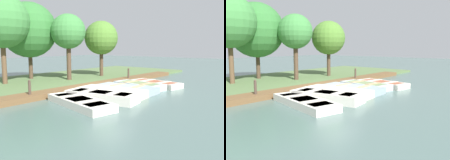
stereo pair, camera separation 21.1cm
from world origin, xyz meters
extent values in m
plane|color=#4C6660|center=(0.00, 0.00, 0.00)|extent=(80.00, 80.00, 0.00)
cube|color=#567042|center=(-5.00, 0.00, 0.08)|extent=(8.00, 24.00, 0.17)
cube|color=brown|center=(-1.20, 0.00, 0.13)|extent=(1.06, 17.10, 0.25)
cube|color=silver|center=(1.43, -3.56, 0.15)|extent=(3.72, 1.86, 0.30)
cube|color=beige|center=(1.43, -3.56, 0.29)|extent=(3.04, 1.48, 0.02)
cube|color=beige|center=(2.09, -3.70, 0.31)|extent=(0.57, 1.10, 0.03)
cube|color=beige|center=(0.77, -3.42, 0.31)|extent=(0.57, 1.10, 0.03)
cube|color=silver|center=(1.48, -2.29, 0.20)|extent=(3.47, 1.59, 0.41)
cube|color=#994C33|center=(1.48, -2.29, 0.39)|extent=(2.84, 1.26, 0.03)
cube|color=beige|center=(2.11, -2.19, 0.42)|extent=(0.49, 1.01, 0.03)
cube|color=beige|center=(0.86, -2.40, 0.42)|extent=(0.49, 1.01, 0.03)
cube|color=beige|center=(1.15, -1.13, 0.19)|extent=(3.48, 1.52, 0.37)
cube|color=#4C709E|center=(1.15, -1.13, 0.36)|extent=(2.85, 1.20, 0.03)
cube|color=beige|center=(1.79, -1.07, 0.38)|extent=(0.45, 1.11, 0.03)
cube|color=beige|center=(0.51, -1.20, 0.38)|extent=(0.45, 1.11, 0.03)
cube|color=#8C9EA8|center=(1.08, 0.19, 0.17)|extent=(3.32, 1.39, 0.33)
cube|color=teal|center=(1.08, 0.19, 0.32)|extent=(2.72, 1.09, 0.03)
cube|color=tan|center=(1.70, 0.22, 0.34)|extent=(0.38, 1.14, 0.03)
cube|color=tan|center=(0.46, 0.16, 0.34)|extent=(0.38, 1.14, 0.03)
cube|color=#B2BCC1|center=(1.03, 1.44, 0.17)|extent=(3.05, 1.49, 0.35)
cube|color=#6B7F51|center=(1.03, 1.44, 0.33)|extent=(2.49, 1.18, 0.03)
cube|color=tan|center=(1.58, 1.38, 0.36)|extent=(0.41, 1.12, 0.03)
cube|color=tan|center=(0.47, 1.50, 0.36)|extent=(0.41, 1.12, 0.03)
cube|color=beige|center=(1.30, 2.83, 0.15)|extent=(3.30, 1.68, 0.30)
cube|color=#994C33|center=(1.30, 2.83, 0.29)|extent=(2.70, 1.33, 0.02)
cube|color=beige|center=(1.90, 2.74, 0.31)|extent=(0.49, 1.14, 0.03)
cube|color=beige|center=(0.71, 2.93, 0.31)|extent=(0.49, 1.14, 0.03)
cylinder|color=#47382D|center=(-1.11, -4.20, 0.42)|extent=(0.12, 0.12, 0.85)
sphere|color=#47382D|center=(-1.11, -4.20, 0.87)|extent=(0.11, 0.11, 0.11)
cylinder|color=#47382D|center=(-1.11, 3.39, 0.42)|extent=(0.12, 0.12, 0.85)
sphere|color=#47382D|center=(-1.11, 3.39, 0.87)|extent=(0.11, 0.11, 0.11)
cylinder|color=brown|center=(-5.67, -2.97, 1.49)|extent=(0.28, 0.28, 2.99)
sphere|color=#3D7F3D|center=(-5.67, -2.97, 3.87)|extent=(3.19, 3.19, 3.19)
cylinder|color=#4C3828|center=(-6.50, -0.65, 1.23)|extent=(0.27, 0.27, 2.46)
sphere|color=#337033|center=(-6.50, -0.65, 3.49)|extent=(3.72, 3.72, 3.72)
cylinder|color=#4C3828|center=(-4.08, 0.70, 1.37)|extent=(0.30, 0.30, 2.74)
sphere|color=#3D7F3D|center=(-4.08, 0.70, 3.37)|extent=(2.30, 2.30, 2.30)
cylinder|color=#4C3828|center=(-3.90, 3.76, 1.17)|extent=(0.27, 0.27, 2.33)
sphere|color=#4C7A2D|center=(-3.90, 3.76, 3.02)|extent=(2.52, 2.52, 2.52)
camera|label=1|loc=(8.71, -10.37, 2.41)|focal=40.00mm
camera|label=2|loc=(8.87, -10.24, 2.41)|focal=40.00mm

